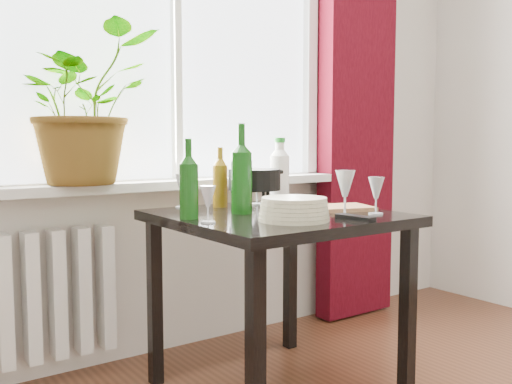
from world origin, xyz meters
TOP-DOWN VIEW (x-y plane):
  - window at (0.00, 2.22)m, footprint 1.72×0.08m
  - windowsill at (0.00, 2.15)m, footprint 1.72×0.20m
  - curtain at (1.12, 2.12)m, footprint 0.50×0.12m
  - radiator at (-0.75, 2.18)m, footprint 0.80×0.10m
  - table at (0.10, 1.55)m, footprint 0.85×0.85m
  - potted_plant at (-0.48, 2.12)m, footprint 0.75×0.70m
  - wine_bottle_left at (-0.27, 1.61)m, footprint 0.09×0.09m
  - wine_bottle_right at (-0.02, 1.62)m, footprint 0.09×0.09m
  - bottle_amber at (0.02, 1.85)m, footprint 0.08×0.08m
  - cleaning_bottle at (0.32, 1.82)m, footprint 0.11×0.11m
  - wineglass_front_right at (0.25, 1.32)m, footprint 0.10×0.10m
  - wineglass_far_right at (0.39, 1.29)m, footprint 0.07×0.07m
  - wineglass_back_center at (0.20, 1.83)m, footprint 0.07×0.07m
  - wineglass_back_left at (-0.13, 1.92)m, footprint 0.08×0.08m
  - wineglass_front_left at (-0.27, 1.47)m, footprint 0.06×0.06m
  - plate_stack at (0.01, 1.34)m, footprint 0.34×0.34m
  - fondue_pot at (0.10, 1.70)m, footprint 0.27×0.24m
  - tv_remote at (0.21, 1.23)m, footprint 0.06×0.16m
  - cutting_board at (0.35, 1.49)m, footprint 0.35×0.28m

SIDE VIEW (x-z plane):
  - radiator at x=-0.75m, z-range 0.10..0.66m
  - table at x=0.10m, z-range 0.28..1.02m
  - cutting_board at x=0.35m, z-range 0.74..0.76m
  - tv_remote at x=0.21m, z-range 0.74..0.76m
  - plate_stack at x=0.01m, z-range 0.74..0.82m
  - wineglass_front_left at x=-0.27m, z-range 0.74..0.87m
  - wineglass_back_left at x=-0.13m, z-range 0.74..0.89m
  - wineglass_far_right at x=0.39m, z-range 0.74..0.89m
  - wineglass_back_center at x=0.20m, z-range 0.74..0.91m
  - windowsill at x=0.00m, z-range 0.80..0.84m
  - fondue_pot at x=0.10m, z-range 0.74..0.91m
  - wineglass_front_right at x=0.25m, z-range 0.74..0.92m
  - bottle_amber at x=0.02m, z-range 0.74..1.01m
  - wine_bottle_left at x=-0.27m, z-range 0.74..1.04m
  - cleaning_bottle at x=0.32m, z-range 0.74..1.05m
  - wine_bottle_right at x=-0.02m, z-range 0.74..1.10m
  - potted_plant at x=-0.48m, z-range 0.84..1.50m
  - curtain at x=1.12m, z-range 0.01..2.58m
  - window at x=0.00m, z-range 0.79..2.41m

